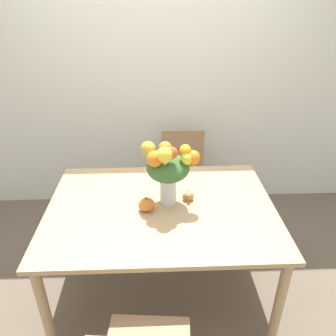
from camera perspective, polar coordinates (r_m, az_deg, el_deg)
name	(u,v)px	position (r m, az deg, el deg)	size (l,w,h in m)	color
ground_plane	(162,288)	(2.68, -1.05, -20.11)	(12.00, 12.00, 0.00)	brown
wall_back	(157,72)	(3.13, -1.89, 16.37)	(8.00, 0.06, 2.70)	silver
dining_table	(161,216)	(2.21, -1.20, -8.42)	(1.49, 1.09, 0.76)	tan
flower_vase	(168,168)	(2.05, 0.02, -0.07)	(0.36, 0.28, 0.45)	silver
pumpkin	(146,205)	(2.11, -3.78, -6.37)	(0.11, 0.11, 0.10)	orange
turkey_figurine	(188,195)	(2.22, 3.51, -4.72)	(0.08, 0.11, 0.06)	#A87A4C
dining_chair_near_window	(183,176)	(3.08, 2.61, -1.42)	(0.43, 0.43, 0.88)	#9E7A56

